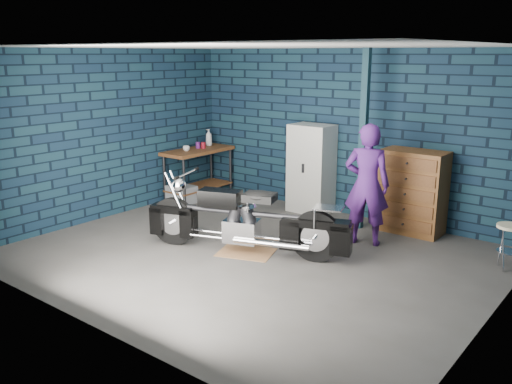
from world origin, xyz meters
TOP-DOWN VIEW (x-y plane):
  - ground at (0.00, 0.00)m, footprint 6.00×6.00m
  - room_walls at (0.00, 0.55)m, footprint 6.02×5.01m
  - support_post at (0.55, 1.95)m, footprint 0.10×0.10m
  - workbench at (-2.68, 1.75)m, footprint 0.60×1.40m
  - drip_mat at (-0.14, 0.02)m, footprint 0.87×0.76m
  - motorcycle at (-0.14, 0.02)m, footprint 2.48×1.41m
  - person at (0.94, 1.36)m, footprint 0.72×0.59m
  - storage_bin at (-2.66, 1.28)m, footprint 0.49×0.35m
  - locker at (-0.52, 2.23)m, footprint 0.69×0.49m
  - tool_chest at (1.25, 2.23)m, footprint 0.93×0.52m
  - shop_stool at (2.78, 1.59)m, footprint 0.40×0.40m
  - cup_a at (-2.70, 1.48)m, footprint 0.14×0.14m
  - mug_purple at (-2.75, 1.82)m, footprint 0.08×0.08m
  - mug_red at (-2.66, 1.87)m, footprint 0.11×0.11m
  - bottle at (-2.78, 2.16)m, footprint 0.14×0.14m

SIDE VIEW (x-z plane):
  - ground at x=0.00m, z-range 0.00..0.00m
  - drip_mat at x=-0.14m, z-range 0.00..0.01m
  - storage_bin at x=-2.66m, z-range 0.00..0.31m
  - shop_stool at x=2.78m, z-range 0.00..0.57m
  - workbench at x=-2.68m, z-range 0.00..0.91m
  - motorcycle at x=-0.14m, z-range 0.00..1.06m
  - tool_chest at x=1.25m, z-range 0.00..1.24m
  - locker at x=-0.52m, z-range 0.00..1.48m
  - person at x=0.94m, z-range 0.00..1.71m
  - cup_a at x=-2.70m, z-range 0.91..1.01m
  - mug_purple at x=-2.75m, z-range 0.91..1.02m
  - mug_red at x=-2.66m, z-range 0.91..1.02m
  - bottle at x=-2.78m, z-range 0.91..1.23m
  - support_post at x=0.55m, z-range 0.00..2.70m
  - room_walls at x=0.00m, z-range 0.55..3.26m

